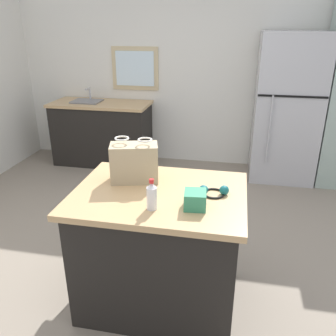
{
  "coord_description": "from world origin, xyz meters",
  "views": [
    {
      "loc": [
        0.56,
        -2.44,
        1.95
      ],
      "look_at": [
        0.09,
        -0.09,
        0.95
      ],
      "focal_mm": 37.38,
      "sensor_mm": 36.0,
      "label": 1
    }
  ],
  "objects_px": {
    "refrigerator": "(287,109)",
    "ear_defenders": "(214,191)",
    "shopping_bag": "(134,162)",
    "small_box": "(195,200)",
    "kitchen_island": "(160,247)",
    "bottle": "(152,196)"
  },
  "relations": [
    {
      "from": "refrigerator",
      "to": "shopping_bag",
      "type": "relative_size",
      "value": 5.11
    },
    {
      "from": "shopping_bag",
      "to": "small_box",
      "type": "relative_size",
      "value": 2.63
    },
    {
      "from": "shopping_bag",
      "to": "small_box",
      "type": "xyz_separation_m",
      "value": [
        0.47,
        -0.32,
        -0.08
      ]
    },
    {
      "from": "bottle",
      "to": "refrigerator",
      "type": "bearing_deg",
      "value": 68.85
    },
    {
      "from": "refrigerator",
      "to": "small_box",
      "type": "bearing_deg",
      "value": -106.9
    },
    {
      "from": "small_box",
      "to": "bottle",
      "type": "distance_m",
      "value": 0.27
    },
    {
      "from": "shopping_bag",
      "to": "ear_defenders",
      "type": "xyz_separation_m",
      "value": [
        0.57,
        -0.12,
        -0.12
      ]
    },
    {
      "from": "small_box",
      "to": "ear_defenders",
      "type": "xyz_separation_m",
      "value": [
        0.1,
        0.2,
        -0.03
      ]
    },
    {
      "from": "small_box",
      "to": "bottle",
      "type": "xyz_separation_m",
      "value": [
        -0.25,
        -0.07,
        0.03
      ]
    },
    {
      "from": "kitchen_island",
      "to": "refrigerator",
      "type": "height_order",
      "value": "refrigerator"
    },
    {
      "from": "small_box",
      "to": "ear_defenders",
      "type": "bearing_deg",
      "value": 63.75
    },
    {
      "from": "shopping_bag",
      "to": "ear_defenders",
      "type": "height_order",
      "value": "shopping_bag"
    },
    {
      "from": "bottle",
      "to": "small_box",
      "type": "bearing_deg",
      "value": 14.97
    },
    {
      "from": "refrigerator",
      "to": "small_box",
      "type": "xyz_separation_m",
      "value": [
        -0.83,
        -2.74,
        0.02
      ]
    },
    {
      "from": "refrigerator",
      "to": "small_box",
      "type": "distance_m",
      "value": 2.87
    },
    {
      "from": "shopping_bag",
      "to": "small_box",
      "type": "height_order",
      "value": "shopping_bag"
    },
    {
      "from": "refrigerator",
      "to": "kitchen_island",
      "type": "bearing_deg",
      "value": -113.07
    },
    {
      "from": "kitchen_island",
      "to": "small_box",
      "type": "relative_size",
      "value": 8.32
    },
    {
      "from": "small_box",
      "to": "ear_defenders",
      "type": "distance_m",
      "value": 0.23
    },
    {
      "from": "kitchen_island",
      "to": "small_box",
      "type": "bearing_deg",
      "value": -32.81
    },
    {
      "from": "refrigerator",
      "to": "ear_defenders",
      "type": "xyz_separation_m",
      "value": [
        -0.73,
        -2.54,
        -0.01
      ]
    },
    {
      "from": "bottle",
      "to": "ear_defenders",
      "type": "distance_m",
      "value": 0.45
    }
  ]
}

